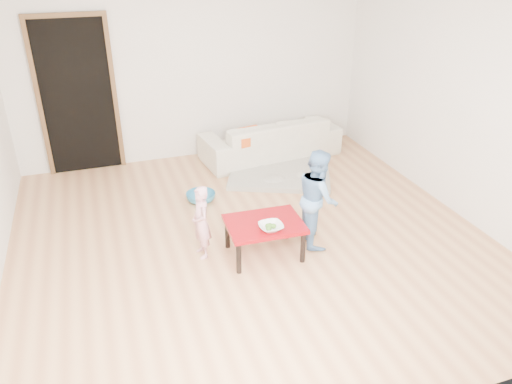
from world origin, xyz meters
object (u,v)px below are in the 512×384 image
basin (201,197)px  sofa (270,138)px  child_blue (318,198)px  red_table (264,238)px  bowl (271,227)px  child_pink (201,222)px

basin → sofa: bearing=39.1°
sofa → child_blue: child_blue is taller
red_table → basin: red_table is taller
bowl → basin: size_ratio=0.65×
child_pink → child_blue: bearing=78.9°
red_table → basin: 1.40m
basin → child_pink: bearing=-102.2°
child_blue → bowl: bearing=121.7°
child_pink → child_blue: 1.23m
sofa → bowl: size_ratio=8.53×
red_table → basin: bearing=104.7°
child_blue → red_table: bearing=108.0°
sofa → basin: 1.70m
child_pink → sofa: bearing=139.8°
sofa → basin: sofa is taller
bowl → basin: 1.58m
red_table → child_blue: 0.70m
sofa → red_table: bearing=61.7°
bowl → child_blue: (0.60, 0.22, 0.12)m
basin → child_blue: bearing=-53.0°
red_table → sofa: bearing=68.4°
sofa → bowl: 2.73m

